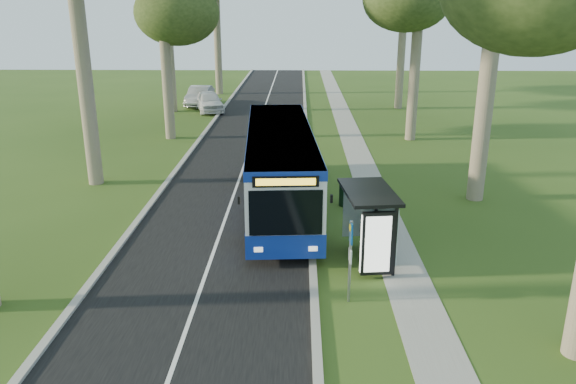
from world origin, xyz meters
name	(u,v)px	position (x,y,z in m)	size (l,w,h in m)	color
ground	(312,252)	(0.00, 0.00, 0.00)	(120.00, 120.00, 0.00)	#2D4916
road	(242,172)	(-3.50, 10.00, 0.01)	(7.00, 100.00, 0.02)	black
kerb_east	(308,172)	(0.00, 10.00, 0.06)	(0.25, 100.00, 0.12)	#9E9B93
kerb_west	(175,171)	(-7.00, 10.00, 0.06)	(0.25, 100.00, 0.12)	#9E9B93
centre_line	(242,172)	(-3.50, 10.00, 0.02)	(0.12, 100.00, 0.01)	white
footpath	(365,173)	(3.00, 10.00, 0.01)	(1.50, 100.00, 0.02)	gray
bus	(280,167)	(-1.31, 4.94, 1.75)	(3.48, 12.88, 3.38)	white
bus_stop_sign	(350,252)	(1.01, -3.47, 1.59)	(0.09, 0.36, 2.55)	gray
bus_shelter	(374,216)	(1.98, -1.02, 1.78)	(1.92, 3.11, 2.53)	black
litter_bin	(346,194)	(1.56, 4.98, 0.54)	(0.61, 0.61, 1.07)	black
car_white	(209,101)	(-7.99, 28.15, 0.83)	(1.97, 4.90, 1.67)	silver
car_silver	(200,96)	(-9.27, 31.06, 0.83)	(1.75, 5.03, 1.66)	#A6A9AE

